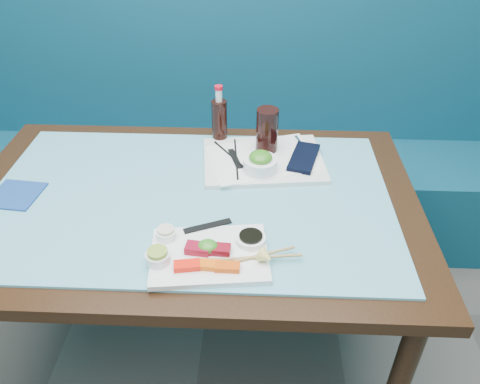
{
  "coord_description": "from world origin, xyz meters",
  "views": [
    {
      "loc": [
        0.21,
        0.31,
        1.61
      ],
      "look_at": [
        0.16,
        1.42,
        0.8
      ],
      "focal_mm": 35.0,
      "sensor_mm": 36.0,
      "label": 1
    }
  ],
  "objects_px": {
    "cola_bottle_body": "(220,121)",
    "blue_napkin": "(16,195)",
    "serving_tray": "(263,160)",
    "dining_table": "(191,219)",
    "booth_bench": "(216,158)",
    "cola_glass": "(267,130)",
    "sashimi_plate": "(210,255)",
    "seaweed_bowl": "(260,165)"
  },
  "relations": [
    {
      "from": "sashimi_plate",
      "to": "blue_napkin",
      "type": "relative_size",
      "value": 2.1
    },
    {
      "from": "cola_bottle_body",
      "to": "dining_table",
      "type": "bearing_deg",
      "value": -101.24
    },
    {
      "from": "dining_table",
      "to": "sashimi_plate",
      "type": "distance_m",
      "value": 0.29
    },
    {
      "from": "serving_tray",
      "to": "dining_table",
      "type": "bearing_deg",
      "value": -144.48
    },
    {
      "from": "sashimi_plate",
      "to": "seaweed_bowl",
      "type": "height_order",
      "value": "seaweed_bowl"
    },
    {
      "from": "booth_bench",
      "to": "dining_table",
      "type": "xyz_separation_m",
      "value": [
        0.0,
        -0.84,
        0.29
      ]
    },
    {
      "from": "sashimi_plate",
      "to": "cola_glass",
      "type": "distance_m",
      "value": 0.55
    },
    {
      "from": "cola_glass",
      "to": "sashimi_plate",
      "type": "bearing_deg",
      "value": -105.73
    },
    {
      "from": "cola_bottle_body",
      "to": "sashimi_plate",
      "type": "bearing_deg",
      "value": -88.05
    },
    {
      "from": "sashimi_plate",
      "to": "serving_tray",
      "type": "bearing_deg",
      "value": 67.24
    },
    {
      "from": "sashimi_plate",
      "to": "cola_bottle_body",
      "type": "distance_m",
      "value": 0.61
    },
    {
      "from": "blue_napkin",
      "to": "seaweed_bowl",
      "type": "bearing_deg",
      "value": 11.31
    },
    {
      "from": "dining_table",
      "to": "booth_bench",
      "type": "bearing_deg",
      "value": 90.0
    },
    {
      "from": "serving_tray",
      "to": "cola_glass",
      "type": "xyz_separation_m",
      "value": [
        0.01,
        0.05,
        0.08
      ]
    },
    {
      "from": "sashimi_plate",
      "to": "blue_napkin",
      "type": "height_order",
      "value": "sashimi_plate"
    },
    {
      "from": "dining_table",
      "to": "cola_glass",
      "type": "distance_m",
      "value": 0.39
    },
    {
      "from": "serving_tray",
      "to": "cola_glass",
      "type": "distance_m",
      "value": 0.1
    },
    {
      "from": "serving_tray",
      "to": "blue_napkin",
      "type": "height_order",
      "value": "serving_tray"
    },
    {
      "from": "booth_bench",
      "to": "cola_glass",
      "type": "distance_m",
      "value": 0.79
    },
    {
      "from": "cola_bottle_body",
      "to": "cola_glass",
      "type": "bearing_deg",
      "value": -26.86
    },
    {
      "from": "cola_glass",
      "to": "blue_napkin",
      "type": "relative_size",
      "value": 1.07
    },
    {
      "from": "blue_napkin",
      "to": "dining_table",
      "type": "bearing_deg",
      "value": 2.24
    },
    {
      "from": "cola_bottle_body",
      "to": "blue_napkin",
      "type": "xyz_separation_m",
      "value": [
        -0.6,
        -0.36,
        -0.07
      ]
    },
    {
      "from": "cola_glass",
      "to": "serving_tray",
      "type": "bearing_deg",
      "value": -100.3
    },
    {
      "from": "dining_table",
      "to": "seaweed_bowl",
      "type": "bearing_deg",
      "value": 30.74
    },
    {
      "from": "serving_tray",
      "to": "cola_bottle_body",
      "type": "bearing_deg",
      "value": 131.9
    },
    {
      "from": "serving_tray",
      "to": "cola_bottle_body",
      "type": "distance_m",
      "value": 0.22
    },
    {
      "from": "dining_table",
      "to": "cola_bottle_body",
      "type": "xyz_separation_m",
      "value": [
        0.07,
        0.34,
        0.17
      ]
    },
    {
      "from": "cola_glass",
      "to": "booth_bench",
      "type": "bearing_deg",
      "value": 112.07
    },
    {
      "from": "seaweed_bowl",
      "to": "cola_glass",
      "type": "distance_m",
      "value": 0.14
    },
    {
      "from": "serving_tray",
      "to": "seaweed_bowl",
      "type": "xyz_separation_m",
      "value": [
        -0.01,
        -0.07,
        0.03
      ]
    },
    {
      "from": "serving_tray",
      "to": "sashimi_plate",
      "type": "bearing_deg",
      "value": -112.84
    },
    {
      "from": "cola_bottle_body",
      "to": "blue_napkin",
      "type": "bearing_deg",
      "value": -148.64
    },
    {
      "from": "booth_bench",
      "to": "blue_napkin",
      "type": "relative_size",
      "value": 21.02
    },
    {
      "from": "booth_bench",
      "to": "seaweed_bowl",
      "type": "height_order",
      "value": "booth_bench"
    },
    {
      "from": "seaweed_bowl",
      "to": "cola_bottle_body",
      "type": "xyz_separation_m",
      "value": [
        -0.15,
        0.21,
        0.04
      ]
    },
    {
      "from": "blue_napkin",
      "to": "sashimi_plate",
      "type": "bearing_deg",
      "value": -21.44
    },
    {
      "from": "seaweed_bowl",
      "to": "cola_bottle_body",
      "type": "bearing_deg",
      "value": 124.46
    },
    {
      "from": "sashimi_plate",
      "to": "serving_tray",
      "type": "relative_size",
      "value": 0.76
    },
    {
      "from": "sashimi_plate",
      "to": "blue_napkin",
      "type": "xyz_separation_m",
      "value": [
        -0.62,
        0.24,
        -0.0
      ]
    },
    {
      "from": "seaweed_bowl",
      "to": "blue_napkin",
      "type": "bearing_deg",
      "value": -168.69
    },
    {
      "from": "serving_tray",
      "to": "cola_bottle_body",
      "type": "xyz_separation_m",
      "value": [
        -0.16,
        0.14,
        0.07
      ]
    }
  ]
}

